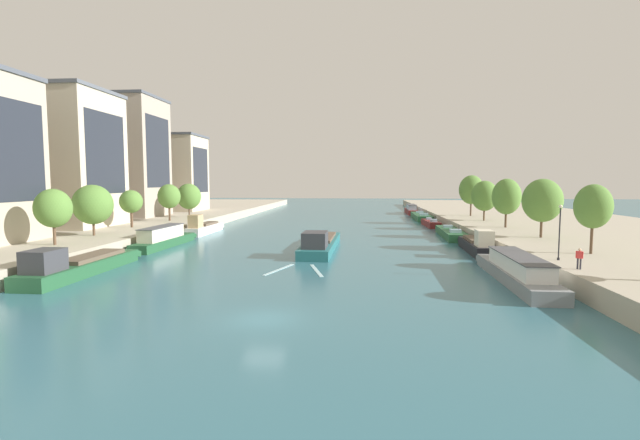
{
  "coord_description": "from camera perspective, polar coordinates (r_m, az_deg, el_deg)",
  "views": [
    {
      "loc": [
        5.84,
        -26.75,
        8.42
      ],
      "look_at": [
        0.0,
        38.68,
        2.82
      ],
      "focal_mm": 25.49,
      "sensor_mm": 36.0,
      "label": 1
    }
  ],
  "objects": [
    {
      "name": "ground_plane",
      "position": [
        28.64,
        -7.05,
        -12.26
      ],
      "size": [
        400.0,
        400.0,
        0.0
      ],
      "primitive_type": "plane",
      "color": "#336675"
    },
    {
      "name": "quay_left",
      "position": [
        93.69,
        -23.73,
        -0.18
      ],
      "size": [
        36.0,
        170.0,
        1.69
      ],
      "primitive_type": "cube",
      "color": "#B2A893",
      "rests_on": "ground"
    },
    {
      "name": "quay_right",
      "position": [
        88.66,
        27.26,
        -0.57
      ],
      "size": [
        36.0,
        170.0,
        1.69
      ],
      "primitive_type": "cube",
      "color": "#B2A893",
      "rests_on": "ground"
    },
    {
      "name": "barge_midriver",
      "position": [
        55.73,
        0.06,
        -2.91
      ],
      "size": [
        3.93,
        19.27,
        2.86
      ],
      "color": "#23666B",
      "rests_on": "ground"
    },
    {
      "name": "wake_behind_barge",
      "position": [
        43.48,
        -2.83,
        -6.28
      ],
      "size": [
        5.6,
        5.94,
        0.03
      ],
      "color": "#A5D1DB",
      "rests_on": "ground"
    },
    {
      "name": "moored_boat_left_midway",
      "position": [
        46.37,
        -27.97,
        -5.02
      ],
      "size": [
        3.04,
        15.76,
        3.0
      ],
      "color": "#235633",
      "rests_on": "ground"
    },
    {
      "name": "moored_boat_left_lone",
      "position": [
        61.96,
        -19.01,
        -2.15
      ],
      "size": [
        2.88,
        14.94,
        2.72
      ],
      "color": "#235633",
      "rests_on": "ground"
    },
    {
      "name": "moored_boat_left_upstream",
      "position": [
        75.82,
        -14.35,
        -0.9
      ],
      "size": [
        2.4,
        12.61,
        3.31
      ],
      "color": "silver",
      "rests_on": "ground"
    },
    {
      "name": "moored_boat_right_far",
      "position": [
        41.51,
        23.43,
        -5.82
      ],
      "size": [
        3.17,
        16.89,
        2.41
      ],
      "color": "gray",
      "rests_on": "ground"
    },
    {
      "name": "moored_boat_right_second",
      "position": [
        56.77,
        19.12,
        -2.97
      ],
      "size": [
        2.73,
        12.2,
        3.06
      ],
      "color": "black",
      "rests_on": "ground"
    },
    {
      "name": "moored_boat_right_upstream",
      "position": [
        72.0,
        16.08,
        -1.57
      ],
      "size": [
        3.35,
        15.29,
        2.21
      ],
      "color": "#235633",
      "rests_on": "ground"
    },
    {
      "name": "moored_boat_right_lone",
      "position": [
        87.83,
        13.73,
        -0.39
      ],
      "size": [
        2.32,
        10.9,
        2.19
      ],
      "color": "maroon",
      "rests_on": "ground"
    },
    {
      "name": "moored_boat_right_near",
      "position": [
        103.45,
        12.59,
        0.44
      ],
      "size": [
        3.57,
        16.35,
        2.32
      ],
      "color": "#235633",
      "rests_on": "ground"
    },
    {
      "name": "moored_boat_right_end",
      "position": [
        120.45,
        11.35,
        1.26
      ],
      "size": [
        2.59,
        13.57,
        2.48
      ],
      "color": "maroon",
      "rests_on": "ground"
    },
    {
      "name": "tree_left_distant",
      "position": [
        55.56,
        -30.5,
        1.28
      ],
      "size": [
        3.74,
        3.74,
        5.96
      ],
      "color": "brown",
      "rests_on": "quay_left"
    },
    {
      "name": "tree_left_midway",
      "position": [
        62.98,
        -26.63,
        1.74
      ],
      "size": [
        4.79,
        4.79,
        6.32
      ],
      "color": "brown",
      "rests_on": "quay_left"
    },
    {
      "name": "tree_left_nearest",
      "position": [
        71.99,
        -22.64,
        2.14
      ],
      "size": [
        3.28,
        3.28,
        5.47
      ],
      "color": "brown",
      "rests_on": "quay_left"
    },
    {
      "name": "tree_left_third",
      "position": [
        81.73,
        -18.42,
        2.83
      ],
      "size": [
        3.78,
        3.78,
        6.25
      ],
      "color": "brown",
      "rests_on": "quay_left"
    },
    {
      "name": "tree_left_by_lamp",
      "position": [
        89.67,
        -16.14,
        2.86
      ],
      "size": [
        4.5,
        4.5,
        6.31
      ],
      "color": "brown",
      "rests_on": "quay_left"
    },
    {
      "name": "tree_right_midway",
      "position": [
        48.95,
        31.08,
        1.46
      ],
      "size": [
        3.27,
        3.27,
        6.48
      ],
      "color": "brown",
      "rests_on": "quay_right"
    },
    {
      "name": "tree_right_far",
      "position": [
        60.39,
        26.13,
        2.21
      ],
      "size": [
        4.58,
        4.58,
        7.04
      ],
      "color": "brown",
      "rests_on": "quay_right"
    },
    {
      "name": "tree_right_past_mid",
      "position": [
        71.54,
        22.37,
        2.73
      ],
      "size": [
        4.09,
        4.09,
        7.13
      ],
      "color": "brown",
      "rests_on": "quay_right"
    },
    {
      "name": "tree_right_second",
      "position": [
        82.77,
        19.96,
        2.86
      ],
      "size": [
        4.41,
        4.41,
        6.85
      ],
      "color": "brown",
      "rests_on": "quay_right"
    },
    {
      "name": "tree_right_nearest",
      "position": [
        93.17,
        18.47,
        3.63
      ],
      "size": [
        4.67,
        4.67,
        7.92
      ],
      "color": "brown",
      "rests_on": "quay_right"
    },
    {
      "name": "lamppost_right_bank",
      "position": [
        43.75,
        27.87,
        -1.11
      ],
      "size": [
        0.28,
        0.28,
        4.75
      ],
      "color": "black",
      "rests_on": "quay_right"
    },
    {
      "name": "building_left_far_end",
      "position": [
        78.07,
        -29.61,
        6.74
      ],
      "size": [
        14.06,
        13.09,
        20.22
      ],
      "color": "beige",
      "rests_on": "quay_left"
    },
    {
      "name": "building_left_tall",
      "position": [
        95.37,
        -22.71,
        7.33
      ],
      "size": [
        11.53,
        12.59,
        22.83
      ],
      "color": "#A89989",
      "rests_on": "quay_left"
    },
    {
      "name": "building_left_corner",
      "position": [
        111.27,
        -18.4,
        5.65
      ],
      "size": [
        15.46,
        12.0,
        17.39
      ],
      "color": "beige",
      "rests_on": "quay_left"
    },
    {
      "name": "person_on_quay",
      "position": [
        40.15,
        29.79,
        -4.08
      ],
      "size": [
        0.44,
        0.37,
        1.62
      ],
      "color": "#2D2D38",
      "rests_on": "quay_right"
    }
  ]
}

